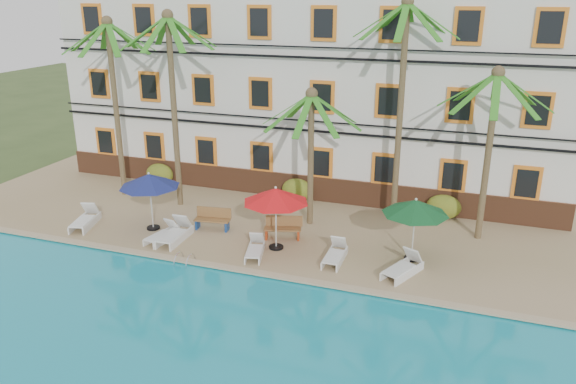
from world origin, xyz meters
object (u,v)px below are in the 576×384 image
at_px(umbrella_red, 276,196).
at_px(lounger_f, 403,267).
at_px(palm_e, 491,130).
at_px(palm_d, 402,85).
at_px(umbrella_green, 416,207).
at_px(pool_ladder, 185,262).
at_px(umbrella_blue, 149,181).
at_px(bench_right, 283,227).
at_px(lounger_d, 255,249).
at_px(lounger_e, 335,254).
at_px(palm_c, 311,136).
at_px(lounger_a, 85,219).
at_px(lounger_b, 163,234).
at_px(lounger_c, 175,233).
at_px(palm_a, 114,85).
at_px(palm_b, 172,86).
at_px(bench_left, 213,218).

height_order(umbrella_red, lounger_f, umbrella_red).
bearing_deg(palm_e, palm_d, 167.11).
relative_size(umbrella_green, pool_ladder, 3.31).
xyz_separation_m(umbrella_blue, pool_ladder, (2.82, -2.36, -2.15)).
height_order(umbrella_red, bench_right, umbrella_red).
distance_m(lounger_d, lounger_e, 3.05).
height_order(umbrella_green, pool_ladder, umbrella_green).
xyz_separation_m(palm_c, umbrella_green, (4.65, -2.09, -1.78)).
bearing_deg(lounger_a, palm_e, 14.97).
relative_size(palm_c, pool_ladder, 7.91).
relative_size(lounger_a, lounger_b, 1.16).
bearing_deg(lounger_c, palm_a, 142.11).
height_order(palm_d, bench_right, palm_d).
bearing_deg(lounger_c, lounger_d, -2.98).
height_order(palm_a, palm_c, palm_a).
bearing_deg(lounger_e, palm_c, 121.78).
relative_size(palm_e, umbrella_red, 2.70).
bearing_deg(lounger_f, palm_b, 161.91).
xyz_separation_m(umbrella_blue, lounger_d, (5.05, -0.92, -1.90)).
relative_size(lounger_d, pool_ladder, 2.32).
xyz_separation_m(palm_a, palm_b, (3.34, -0.37, 0.19)).
height_order(lounger_c, bench_right, lounger_c).
relative_size(palm_e, bench_right, 4.41).
height_order(palm_b, pool_ladder, palm_b).
height_order(umbrella_green, bench_left, umbrella_green).
relative_size(palm_e, umbrella_blue, 2.76).
bearing_deg(palm_e, palm_a, -179.13).
bearing_deg(lounger_f, palm_d, 103.09).
bearing_deg(palm_d, umbrella_red, -130.73).
relative_size(palm_a, palm_c, 1.44).
relative_size(palm_e, lounger_f, 3.54).
bearing_deg(umbrella_blue, lounger_d, -10.33).
relative_size(lounger_a, lounger_f, 1.03).
distance_m(palm_a, umbrella_green, 15.06).
relative_size(palm_d, lounger_a, 4.63).
distance_m(palm_e, lounger_d, 10.11).
height_order(lounger_c, lounger_f, lounger_c).
distance_m(palm_e, pool_ladder, 12.65).
bearing_deg(palm_c, lounger_c, -142.57).
height_order(lounger_e, bench_left, bench_left).
distance_m(lounger_e, pool_ladder, 5.61).
relative_size(umbrella_blue, lounger_d, 1.46).
distance_m(lounger_d, pool_ladder, 2.67).
distance_m(palm_a, bench_right, 10.73).
relative_size(lounger_b, lounger_c, 0.88).
bearing_deg(lounger_b, bench_right, 22.16).
bearing_deg(lounger_b, palm_d, 32.13).
relative_size(palm_c, palm_e, 0.85).
xyz_separation_m(palm_a, bench_left, (6.11, -2.49, -4.93)).
bearing_deg(umbrella_red, palm_d, 49.27).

